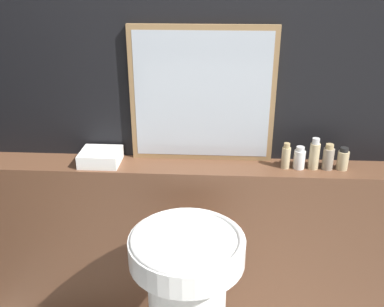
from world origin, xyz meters
TOP-DOWN VIEW (x-y plane):
  - wall_back at (0.00, 1.26)m, footprint 8.00×0.06m
  - vanity_counter at (0.00, 1.12)m, footprint 2.26×0.21m
  - pedestal_sink at (0.03, 0.66)m, footprint 0.49×0.49m
  - mirror at (0.07, 1.21)m, footprint 0.71×0.03m
  - towel_stack at (-0.43, 1.12)m, footprint 0.20×0.18m
  - shampoo_bottle at (0.49, 1.12)m, footprint 0.04×0.04m
  - conditioner_bottle at (0.55, 1.12)m, footprint 0.06×0.06m
  - lotion_bottle at (0.62, 1.12)m, footprint 0.05×0.05m
  - body_wash_bottle at (0.69, 1.12)m, footprint 0.05×0.05m
  - hand_soap_bottle at (0.76, 1.12)m, footprint 0.05×0.05m

SIDE VIEW (x-z plane):
  - vanity_counter at x=0.00m, z-range 0.00..0.96m
  - pedestal_sink at x=0.03m, z-range 0.05..0.91m
  - towel_stack at x=-0.43m, z-range 0.96..1.03m
  - conditioner_bottle at x=0.55m, z-range 0.95..1.07m
  - hand_soap_bottle at x=0.76m, z-range 0.95..1.07m
  - body_wash_bottle at x=0.69m, z-range 0.95..1.08m
  - shampoo_bottle at x=0.49m, z-range 0.95..1.08m
  - lotion_bottle at x=0.62m, z-range 0.95..1.11m
  - wall_back at x=0.00m, z-range 0.00..2.50m
  - mirror at x=0.07m, z-range 0.96..1.63m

